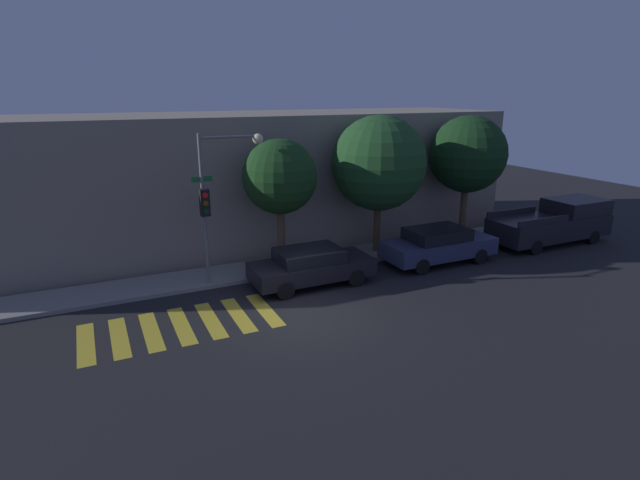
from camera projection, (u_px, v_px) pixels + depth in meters
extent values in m
plane|color=black|center=(301.00, 314.00, 15.26)|extent=(60.00, 60.00, 0.00)
cube|color=gray|center=(257.00, 270.00, 18.84)|extent=(26.00, 1.94, 0.14)
cube|color=gray|center=(223.00, 180.00, 21.83)|extent=(26.00, 6.00, 5.63)
cube|color=gold|center=(86.00, 344.00, 13.49)|extent=(0.45, 2.60, 0.00)
cube|color=gold|center=(119.00, 337.00, 13.84)|extent=(0.45, 2.60, 0.00)
cube|color=gold|center=(151.00, 331.00, 14.19)|extent=(0.45, 2.60, 0.00)
cube|color=gold|center=(182.00, 325.00, 14.54)|extent=(0.45, 2.60, 0.00)
cube|color=gold|center=(211.00, 320.00, 14.89)|extent=(0.45, 2.60, 0.00)
cube|color=gold|center=(238.00, 315.00, 15.24)|extent=(0.45, 2.60, 0.00)
cube|color=gold|center=(265.00, 310.00, 15.59)|extent=(0.45, 2.60, 0.00)
cylinder|color=slate|center=(204.00, 214.00, 16.66)|extent=(0.12, 0.12, 5.26)
cube|color=black|center=(205.00, 202.00, 16.36)|extent=(0.30, 0.30, 0.90)
cylinder|color=red|center=(205.00, 195.00, 16.14)|extent=(0.18, 0.02, 0.18)
cylinder|color=#593D0A|center=(206.00, 203.00, 16.22)|extent=(0.18, 0.02, 0.18)
cylinder|color=#0C3819|center=(206.00, 211.00, 16.30)|extent=(0.18, 0.02, 0.18)
cube|color=#19662D|center=(202.00, 179.00, 16.33)|extent=(0.70, 0.02, 0.18)
cylinder|color=slate|center=(229.00, 137.00, 16.35)|extent=(1.97, 0.08, 0.08)
sphere|color=#F9E5B2|center=(258.00, 139.00, 16.79)|extent=(0.36, 0.36, 0.36)
cube|color=black|center=(312.00, 268.00, 17.45)|extent=(4.28, 1.76, 0.58)
cube|color=black|center=(309.00, 255.00, 17.26)|extent=(2.22, 1.55, 0.44)
cylinder|color=black|center=(335.00, 264.00, 18.76)|extent=(0.61, 0.22, 0.61)
cylinder|color=black|center=(356.00, 278.00, 17.39)|extent=(0.61, 0.22, 0.61)
cylinder|color=black|center=(269.00, 275.00, 17.67)|extent=(0.61, 0.22, 0.61)
cylinder|color=black|center=(285.00, 290.00, 16.30)|extent=(0.61, 0.22, 0.61)
cube|color=#2D3351|center=(438.00, 247.00, 19.69)|extent=(4.51, 1.81, 0.66)
cube|color=black|center=(437.00, 234.00, 19.49)|extent=(2.35, 1.59, 0.45)
cylinder|color=black|center=(452.00, 245.00, 21.07)|extent=(0.61, 0.22, 0.61)
cylinder|color=black|center=(480.00, 256.00, 19.66)|extent=(0.61, 0.22, 0.61)
cylinder|color=black|center=(397.00, 254.00, 19.92)|extent=(0.61, 0.22, 0.61)
cylinder|color=black|center=(421.00, 266.00, 18.51)|extent=(0.61, 0.22, 0.61)
cube|color=black|center=(549.00, 227.00, 22.15)|extent=(5.70, 2.00, 0.93)
cube|color=black|center=(576.00, 206.00, 22.57)|extent=(2.56, 1.84, 0.65)
cube|color=black|center=(512.00, 212.00, 22.16)|extent=(2.85, 0.08, 0.28)
cube|color=black|center=(544.00, 221.00, 20.63)|extent=(2.85, 0.08, 0.28)
cylinder|color=black|center=(558.00, 227.00, 23.80)|extent=(0.61, 0.22, 0.61)
cylinder|color=black|center=(593.00, 237.00, 22.22)|extent=(0.61, 0.22, 0.61)
cylinder|color=black|center=(503.00, 236.00, 22.35)|extent=(0.61, 0.22, 0.61)
cylinder|color=black|center=(535.00, 247.00, 20.77)|extent=(0.61, 0.22, 0.61)
cylinder|color=brown|center=(281.00, 237.00, 18.85)|extent=(0.29, 0.29, 2.52)
sphere|color=#193D19|center=(280.00, 177.00, 18.19)|extent=(2.75, 2.75, 2.75)
cylinder|color=#4C3823|center=(377.00, 226.00, 20.60)|extent=(0.28, 0.28, 2.37)
sphere|color=#1E4721|center=(379.00, 163.00, 19.85)|extent=(3.79, 3.79, 3.79)
cylinder|color=brown|center=(463.00, 212.00, 22.42)|extent=(0.30, 0.30, 2.66)
sphere|color=#143316|center=(468.00, 154.00, 21.67)|extent=(3.34, 3.34, 3.34)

